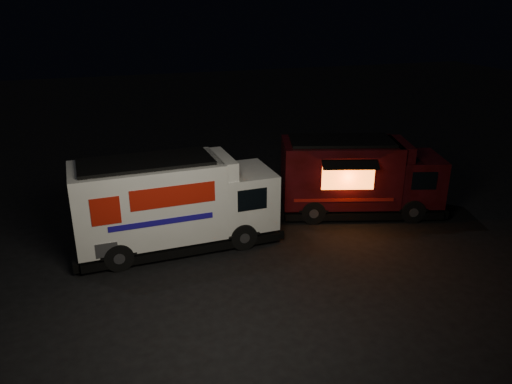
% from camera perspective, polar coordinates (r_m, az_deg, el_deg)
% --- Properties ---
extents(ground, '(80.00, 80.00, 0.00)m').
position_cam_1_polar(ground, '(14.37, -5.38, -8.76)').
color(ground, black).
rests_on(ground, ground).
extents(white_truck, '(6.36, 2.40, 2.85)m').
position_cam_1_polar(white_truck, '(15.23, -9.04, -1.16)').
color(white_truck, white).
rests_on(white_truck, ground).
extents(red_truck, '(6.16, 3.69, 2.70)m').
position_cam_1_polar(red_truck, '(17.86, 11.87, 1.77)').
color(red_truck, '#3E0B11').
rests_on(red_truck, ground).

